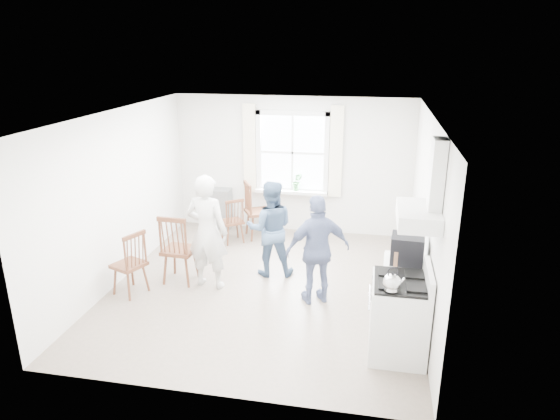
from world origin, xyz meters
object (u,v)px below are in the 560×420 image
object	(u,v)px
person_mid	(270,229)
gas_stove	(399,317)
low_cabinet	(402,292)
stereo_stack	(407,249)
windsor_chair_b	(175,243)
person_left	(207,232)
windsor_chair_a	(234,216)
windsor_chair_c	(133,257)
person_right	(318,250)

from	to	relation	value
person_mid	gas_stove	bearing A→B (deg)	124.77
low_cabinet	stereo_stack	world-z (taller)	stereo_stack
gas_stove	low_cabinet	world-z (taller)	gas_stove
windsor_chair_b	person_left	bearing A→B (deg)	4.91
windsor_chair_a	person_left	distance (m)	1.73
low_cabinet	windsor_chair_a	bearing A→B (deg)	142.43
gas_stove	windsor_chair_c	bearing A→B (deg)	168.46
windsor_chair_b	person_left	world-z (taller)	person_left
windsor_chair_a	windsor_chair_b	world-z (taller)	windsor_chair_b
low_cabinet	person_left	world-z (taller)	person_left
person_left	stereo_stack	bearing A→B (deg)	174.97
person_right	windsor_chair_c	bearing A→B (deg)	-18.72
windsor_chair_a	person_mid	bearing A→B (deg)	-50.54
windsor_chair_b	person_right	bearing A→B (deg)	-3.46
low_cabinet	windsor_chair_c	distance (m)	3.79
person_right	person_mid	bearing A→B (deg)	-67.69
windsor_chair_b	person_mid	bearing A→B (deg)	25.29
low_cabinet	windsor_chair_b	world-z (taller)	windsor_chair_b
gas_stove	stereo_stack	distance (m)	0.88
windsor_chair_a	person_left	bearing A→B (deg)	-87.14
low_cabinet	person_left	distance (m)	2.90
low_cabinet	windsor_chair_a	size ratio (longest dim) A/B	1.04
stereo_stack	person_mid	distance (m)	2.34
person_left	person_mid	bearing A→B (deg)	-137.95
low_cabinet	stereo_stack	size ratio (longest dim) A/B	2.13
stereo_stack	person_right	xyz separation A→B (m)	(-1.16, 0.43, -0.29)
low_cabinet	windsor_chair_c	xyz separation A→B (m)	(-3.78, 0.06, 0.15)
stereo_stack	windsor_chair_a	xyz separation A→B (m)	(-2.91, 2.29, -0.55)
gas_stove	low_cabinet	distance (m)	0.70
windsor_chair_c	person_mid	world-z (taller)	person_mid
windsor_chair_b	person_left	distance (m)	0.53
stereo_stack	person_right	bearing A→B (deg)	159.88
stereo_stack	windsor_chair_b	size ratio (longest dim) A/B	0.38
windsor_chair_b	windsor_chair_c	size ratio (longest dim) A/B	1.13
low_cabinet	gas_stove	bearing A→B (deg)	-95.68
gas_stove	windsor_chair_b	world-z (taller)	gas_stove
low_cabinet	windsor_chair_a	distance (m)	3.66
gas_stove	person_right	distance (m)	1.56
windsor_chair_c	person_left	distance (m)	1.11
windsor_chair_a	windsor_chair_b	size ratio (longest dim) A/B	0.78
person_mid	person_right	xyz separation A→B (m)	(0.83, -0.75, 0.02)
person_left	gas_stove	bearing A→B (deg)	162.61
windsor_chair_c	person_right	bearing A→B (deg)	6.78
person_right	stereo_stack	bearing A→B (deg)	134.39
person_right	windsor_chair_a	bearing A→B (deg)	-72.37
gas_stove	person_left	distance (m)	3.04
windsor_chair_b	person_mid	xyz separation A→B (m)	(1.32, 0.62, 0.09)
gas_stove	windsor_chair_c	distance (m)	3.79
windsor_chair_b	stereo_stack	bearing A→B (deg)	-9.53
person_mid	person_right	size ratio (longest dim) A/B	0.97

